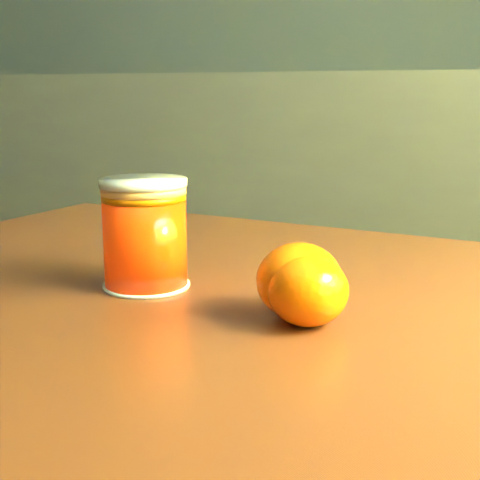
% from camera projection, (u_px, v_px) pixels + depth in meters
% --- Properties ---
extents(kitchen_counter, '(3.15, 0.60, 0.90)m').
position_uv_depth(kitchen_counter, '(170.00, 220.00, 2.14)').
color(kitchen_counter, '#47484C').
rests_on(kitchen_counter, ground).
extents(table, '(0.98, 0.74, 0.69)m').
position_uv_depth(table, '(271.00, 418.00, 0.53)').
color(table, '#5B2C16').
rests_on(table, ground).
extents(juice_glass, '(0.07, 0.07, 0.09)m').
position_uv_depth(juice_glass, '(145.00, 234.00, 0.56)').
color(juice_glass, '#FF3105').
rests_on(juice_glass, table).
extents(orange_front, '(0.08, 0.08, 0.06)m').
position_uv_depth(orange_front, '(299.00, 281.00, 0.49)').
color(orange_front, '#FF5F05').
rests_on(orange_front, table).
extents(orange_back, '(0.06, 0.06, 0.05)m').
position_uv_depth(orange_back, '(308.00, 290.00, 0.47)').
color(orange_back, '#FF5F05').
rests_on(orange_back, table).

